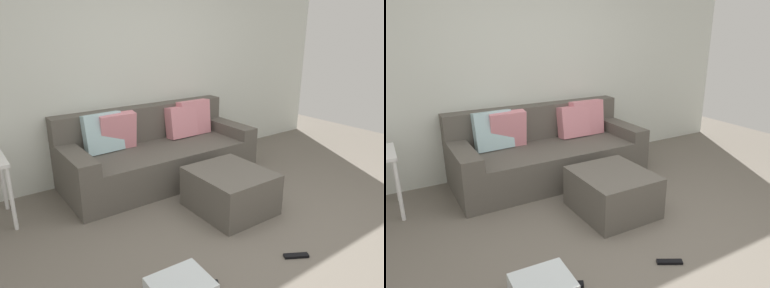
# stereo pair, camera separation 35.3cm
# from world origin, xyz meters

# --- Properties ---
(ground_plane) EXTENTS (8.30, 8.30, 0.00)m
(ground_plane) POSITION_xyz_m (0.00, 0.00, 0.00)
(ground_plane) COLOR #6B6359
(wall_back) EXTENTS (6.39, 0.10, 2.69)m
(wall_back) POSITION_xyz_m (0.00, 2.31, 1.35)
(wall_back) COLOR silver
(wall_back) RESTS_ON ground_plane
(couch_sectional) EXTENTS (2.25, 0.96, 0.86)m
(couch_sectional) POSITION_xyz_m (0.03, 1.85, 0.32)
(couch_sectional) COLOR #59544C
(couch_sectional) RESTS_ON ground_plane
(ottoman) EXTENTS (0.69, 0.76, 0.41)m
(ottoman) POSITION_xyz_m (0.20, 0.73, 0.21)
(ottoman) COLOR #59544C
(ottoman) RESTS_ON ground_plane
(storage_bin) EXTENTS (0.41, 0.36, 0.14)m
(storage_bin) POSITION_xyz_m (-0.90, -0.01, 0.07)
(storage_bin) COLOR silver
(storage_bin) RESTS_ON ground_plane
(remote_near_ottoman) EXTENTS (0.20, 0.14, 0.02)m
(remote_near_ottoman) POSITION_xyz_m (0.10, -0.17, 0.01)
(remote_near_ottoman) COLOR black
(remote_near_ottoman) RESTS_ON ground_plane
(remote_by_storage_bin) EXTENTS (0.15, 0.11, 0.02)m
(remote_by_storage_bin) POSITION_xyz_m (-0.67, -0.02, 0.01)
(remote_by_storage_bin) COLOR black
(remote_by_storage_bin) RESTS_ON ground_plane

